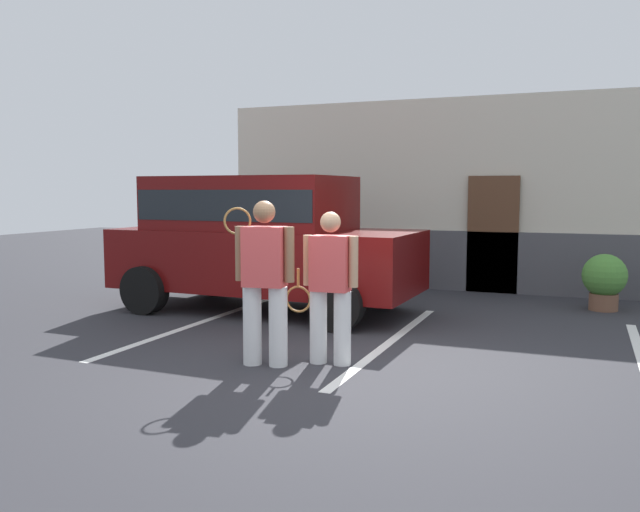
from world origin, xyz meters
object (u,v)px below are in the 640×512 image
tennis_player_man (264,280)px  tennis_player_woman (330,286)px  potted_plant_by_porch (604,279)px  parked_suv (260,236)px

tennis_player_man → tennis_player_woman: tennis_player_man is taller
tennis_player_woman → potted_plant_by_porch: (2.78, 4.50, -0.35)m
parked_suv → tennis_player_man: 3.21m
tennis_player_woman → parked_suv: bearing=-53.3°
tennis_player_woman → tennis_player_man: bearing=23.0°
parked_suv → tennis_player_man: parked_suv is taller
parked_suv → potted_plant_by_porch: bearing=23.4°
potted_plant_by_porch → parked_suv: bearing=-158.0°
parked_suv → potted_plant_by_porch: 5.33m
parked_suv → tennis_player_man: size_ratio=2.67×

